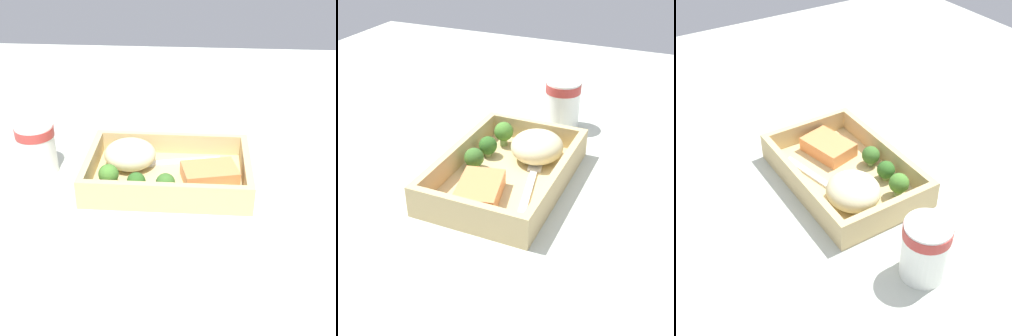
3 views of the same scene
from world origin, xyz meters
TOP-DOWN VIEW (x-y plane):
  - ground_plane at (0.00, 0.00)cm, footprint 160.00×160.00cm
  - takeout_tray at (0.00, 0.00)cm, footprint 27.92×18.46cm
  - tray_rim at (0.00, 0.00)cm, footprint 27.92×18.46cm
  - salmon_fillet at (-7.14, 1.08)cm, footprint 10.24×8.06cm
  - mashed_potatoes at (6.89, -2.59)cm, footprint 9.14×8.68cm
  - broccoli_floret_1 at (0.16, 5.62)cm, footprint 3.21×3.21cm
  - broccoli_floret_2 at (4.78, 5.45)cm, footprint 3.12×3.12cm
  - broccoli_floret_3 at (9.42, 4.60)cm, footprint 3.37×3.37cm
  - fork at (-0.39, -4.35)cm, footprint 15.79×4.98cm
  - paper_cup at (23.22, -1.63)cm, footprint 6.74×6.74cm
  - receipt_slip at (-3.10, -23.57)cm, footprint 9.93×14.13cm

SIDE VIEW (x-z plane):
  - ground_plane at x=0.00cm, z-range -2.00..0.00cm
  - receipt_slip at x=-3.10cm, z-range 0.00..0.24cm
  - takeout_tray at x=0.00cm, z-range 0.00..1.20cm
  - fork at x=-0.39cm, z-range 1.20..1.64cm
  - salmon_fillet at x=-7.14cm, z-range 1.20..3.80cm
  - tray_rim at x=0.00cm, z-range 1.20..4.96cm
  - broccoli_floret_2 at x=4.78cm, z-range 1.34..4.90cm
  - broccoli_floret_1 at x=0.16cm, z-range 1.36..5.04cm
  - mashed_potatoes at x=6.89cm, z-range 1.20..6.18cm
  - broccoli_floret_3 at x=9.42cm, z-range 1.57..5.93cm
  - paper_cup at x=23.22cm, z-range 0.55..9.87cm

